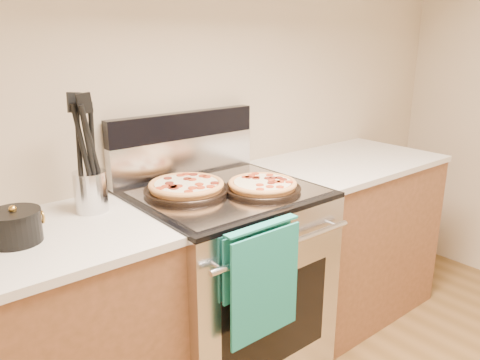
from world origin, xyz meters
TOP-DOWN VIEW (x-y plane):
  - wall_back at (0.00, 2.00)m, footprint 4.00×0.00m
  - range_body at (0.00, 1.65)m, footprint 0.76×0.68m
  - oven_window at (0.00, 1.31)m, footprint 0.56×0.01m
  - cooktop at (0.00, 1.65)m, footprint 0.76×0.68m
  - backsplash_lower at (0.00, 1.96)m, footprint 0.76×0.06m
  - backsplash_upper at (0.00, 1.96)m, footprint 0.76×0.06m
  - oven_handle at (0.00, 1.27)m, footprint 0.70×0.03m
  - dish_towel at (-0.12, 1.27)m, footprint 0.32×0.05m
  - foil_sheet at (0.00, 1.62)m, footprint 0.70×0.55m
  - countertop_left at (-0.88, 1.68)m, footprint 1.02×0.64m
  - cabinet_right at (0.88, 1.68)m, footprint 1.00×0.62m
  - countertop_right at (0.88, 1.68)m, footprint 1.02×0.64m
  - pepperoni_pizza_back at (-0.15, 1.72)m, footprint 0.44×0.44m
  - pepperoni_pizza_front at (0.12, 1.54)m, footprint 0.41×0.41m
  - utensil_crock at (-0.52, 1.80)m, footprint 0.13×0.13m
  - saucepan at (-0.83, 1.68)m, footprint 0.16×0.16m

SIDE VIEW (x-z plane):
  - cabinet_right at x=0.88m, z-range 0.00..0.88m
  - range_body at x=0.00m, z-range 0.00..0.90m
  - oven_window at x=0.00m, z-range 0.25..0.65m
  - dish_towel at x=-0.12m, z-range 0.49..0.91m
  - oven_handle at x=0.00m, z-range 0.79..0.81m
  - countertop_left at x=-0.88m, z-range 0.88..0.91m
  - countertop_right at x=0.88m, z-range 0.88..0.91m
  - cooktop at x=0.00m, z-range 0.90..0.92m
  - foil_sheet at x=0.00m, z-range 0.92..0.93m
  - pepperoni_pizza_front at x=0.12m, z-range 0.93..0.97m
  - pepperoni_pizza_back at x=-0.15m, z-range 0.93..0.97m
  - saucepan at x=-0.83m, z-range 0.91..1.01m
  - utensil_crock at x=-0.52m, z-range 0.91..1.07m
  - backsplash_lower at x=0.00m, z-range 0.92..1.10m
  - backsplash_upper at x=0.00m, z-range 1.10..1.22m
  - wall_back at x=0.00m, z-range -0.65..3.35m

